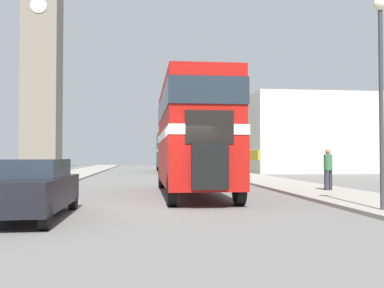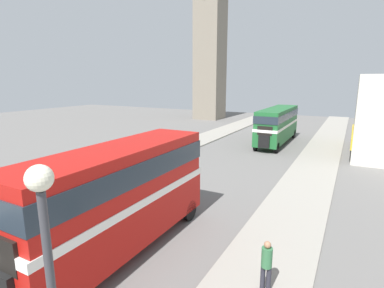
% 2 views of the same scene
% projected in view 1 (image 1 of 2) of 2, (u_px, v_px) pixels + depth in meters
% --- Properties ---
extents(ground_plane, '(120.00, 120.00, 0.00)m').
position_uv_depth(ground_plane, '(171.00, 207.00, 13.42)').
color(ground_plane, slate).
extents(sidewalk_right, '(3.50, 120.00, 0.12)m').
position_uv_depth(sidewalk_right, '(374.00, 202.00, 14.17)').
color(sidewalk_right, gray).
rests_on(sidewalk_right, ground_plane).
extents(double_decker_bus, '(2.49, 9.76, 4.46)m').
position_uv_depth(double_decker_bus, '(192.00, 131.00, 17.58)').
color(double_decker_bus, '#B2140F').
rests_on(double_decker_bus, ground_plane).
extents(bus_distant, '(2.45, 11.17, 4.00)m').
position_uv_depth(bus_distant, '(170.00, 148.00, 42.78)').
color(bus_distant, '#1E602D').
rests_on(bus_distant, ground_plane).
extents(car_parked_near, '(1.79, 4.46, 1.51)m').
position_uv_depth(car_parked_near, '(30.00, 188.00, 10.88)').
color(car_parked_near, black).
rests_on(car_parked_near, ground_plane).
extents(pedestrian_walking, '(0.36, 0.36, 1.78)m').
position_uv_depth(pedestrian_walking, '(328.00, 167.00, 18.50)').
color(pedestrian_walking, '#282833').
rests_on(pedestrian_walking, sidewalk_right).
extents(street_lamp, '(0.36, 0.36, 5.86)m').
position_uv_depth(street_lamp, '(381.00, 70.00, 11.80)').
color(street_lamp, '#38383D').
rests_on(street_lamp, sidewalk_right).
extents(church_tower, '(4.91, 4.91, 34.14)m').
position_uv_depth(church_tower, '(42.00, 41.00, 58.31)').
color(church_tower, gray).
rests_on(church_tower, ground_plane).
extents(shop_building_block, '(19.52, 11.12, 7.53)m').
position_uv_depth(shop_building_block, '(337.00, 135.00, 44.17)').
color(shop_building_block, beige).
rests_on(shop_building_block, ground_plane).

